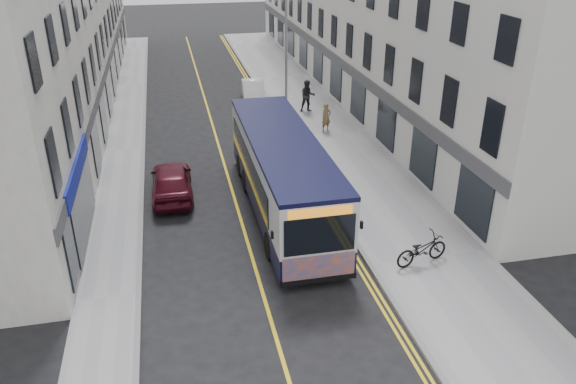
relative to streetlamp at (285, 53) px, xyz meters
name	(u,v)px	position (x,y,z in m)	size (l,w,h in m)	color
ground	(253,262)	(-4.17, -14.00, -4.38)	(140.00, 140.00, 0.00)	black
pavement_east	(328,135)	(2.08, -2.00, -4.32)	(4.50, 64.00, 0.12)	gray
pavement_west	(124,151)	(-9.17, -2.00, -4.32)	(2.00, 64.00, 0.12)	gray
kerb_east	(289,138)	(-0.17, -2.00, -4.32)	(0.18, 64.00, 0.13)	slate
kerb_west	(143,149)	(-8.17, -2.00, -4.32)	(0.18, 64.00, 0.13)	slate
road_centre_line	(218,144)	(-4.17, -2.00, -4.38)	(0.12, 64.00, 0.01)	yellow
road_dbl_yellow_inner	(282,139)	(-0.62, -2.00, -4.38)	(0.10, 64.00, 0.01)	yellow
road_dbl_yellow_outer	(285,139)	(-0.42, -2.00, -4.38)	(0.10, 64.00, 0.01)	yellow
terrace_west	(49,4)	(-13.17, 7.00, 2.12)	(6.00, 46.00, 13.00)	silver
streetlamp	(285,53)	(0.00, 0.00, 0.00)	(1.32, 0.18, 8.00)	gray
city_bus	(283,172)	(-2.34, -10.46, -2.56)	(2.67, 11.45, 3.33)	black
bicycle	(422,250)	(1.60, -15.51, -3.71)	(0.73, 2.09, 1.10)	black
pedestrian_near	(326,118)	(2.09, -1.51, -3.45)	(0.60, 0.39, 1.63)	brown
pedestrian_far	(308,96)	(1.96, 2.30, -3.27)	(0.97, 0.75, 1.99)	black
car_white	(253,91)	(-0.97, 5.67, -3.70)	(1.44, 4.14, 1.36)	silver
car_maroon	(172,181)	(-6.81, -7.94, -3.64)	(1.76, 4.38, 1.49)	#480C19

